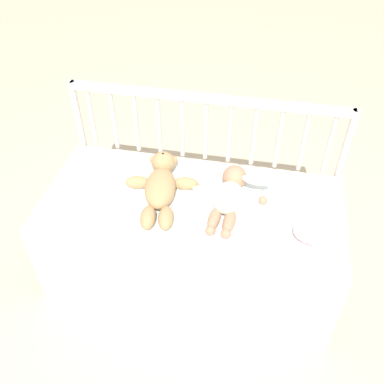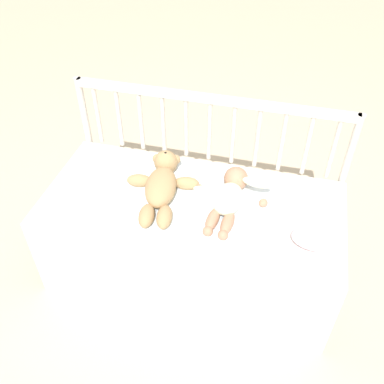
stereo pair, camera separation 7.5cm
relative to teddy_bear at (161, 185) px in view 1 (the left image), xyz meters
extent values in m
plane|color=#C6B293|center=(0.15, -0.03, -0.51)|extent=(12.00, 12.00, 0.00)
cube|color=white|center=(0.15, -0.03, -0.28)|extent=(1.34, 0.62, 0.46)
cylinder|color=beige|center=(-0.50, 0.30, -0.10)|extent=(0.04, 0.04, 0.81)
cylinder|color=beige|center=(0.80, 0.30, -0.10)|extent=(0.04, 0.04, 0.81)
cube|color=beige|center=(0.15, 0.30, 0.29)|extent=(1.30, 0.03, 0.04)
cylinder|color=beige|center=(-0.43, 0.30, 0.11)|extent=(0.02, 0.02, 0.32)
cylinder|color=beige|center=(-0.31, 0.30, 0.11)|extent=(0.02, 0.02, 0.32)
cylinder|color=beige|center=(-0.20, 0.30, 0.11)|extent=(0.02, 0.02, 0.32)
cylinder|color=beige|center=(-0.08, 0.30, 0.11)|extent=(0.02, 0.02, 0.32)
cylinder|color=beige|center=(0.03, 0.30, 0.11)|extent=(0.02, 0.02, 0.32)
cylinder|color=beige|center=(0.15, 0.30, 0.11)|extent=(0.02, 0.02, 0.32)
cylinder|color=beige|center=(0.26, 0.30, 0.11)|extent=(0.02, 0.02, 0.32)
cylinder|color=beige|center=(0.38, 0.30, 0.11)|extent=(0.02, 0.02, 0.32)
cylinder|color=beige|center=(0.49, 0.30, 0.11)|extent=(0.02, 0.02, 0.32)
cylinder|color=beige|center=(0.61, 0.30, 0.11)|extent=(0.02, 0.02, 0.32)
cylinder|color=beige|center=(0.72, 0.30, 0.11)|extent=(0.02, 0.02, 0.32)
cube|color=white|center=(0.15, -0.02, -0.04)|extent=(0.83, 0.53, 0.01)
ellipsoid|color=tan|center=(0.00, -0.02, 0.00)|extent=(0.18, 0.28, 0.10)
sphere|color=tan|center=(-0.02, 0.15, 0.01)|extent=(0.11, 0.11, 0.11)
sphere|color=tan|center=(-0.02, 0.15, 0.04)|extent=(0.05, 0.05, 0.05)
sphere|color=black|center=(-0.02, 0.15, 0.06)|extent=(0.02, 0.02, 0.02)
sphere|color=tan|center=(-0.07, 0.16, 0.01)|extent=(0.05, 0.05, 0.05)
sphere|color=tan|center=(0.02, 0.17, 0.01)|extent=(0.05, 0.05, 0.05)
ellipsoid|color=tan|center=(-0.11, 0.02, -0.02)|extent=(0.12, 0.08, 0.06)
ellipsoid|color=tan|center=(0.10, 0.05, -0.02)|extent=(0.12, 0.08, 0.06)
ellipsoid|color=tan|center=(-0.01, -0.19, -0.01)|extent=(0.09, 0.14, 0.07)
ellipsoid|color=tan|center=(0.07, -0.18, -0.01)|extent=(0.09, 0.14, 0.07)
ellipsoid|color=#EAEACC|center=(0.31, -0.02, 0.00)|extent=(0.14, 0.20, 0.10)
sphere|color=tan|center=(0.32, 0.11, 0.01)|extent=(0.11, 0.11, 0.11)
ellipsoid|color=#EAEACC|center=(0.21, 0.03, -0.02)|extent=(0.14, 0.06, 0.05)
ellipsoid|color=#EAEACC|center=(0.42, 0.07, 0.04)|extent=(0.14, 0.06, 0.05)
sphere|color=tan|center=(0.17, 0.04, -0.02)|extent=(0.04, 0.04, 0.04)
sphere|color=tan|center=(0.46, 0.02, -0.02)|extent=(0.04, 0.04, 0.04)
ellipsoid|color=tan|center=(0.27, -0.14, -0.02)|extent=(0.06, 0.14, 0.05)
ellipsoid|color=tan|center=(0.33, -0.14, -0.02)|extent=(0.06, 0.14, 0.05)
sphere|color=tan|center=(0.26, -0.21, -0.02)|extent=(0.04, 0.04, 0.04)
sphere|color=tan|center=(0.33, -0.21, -0.02)|extent=(0.04, 0.04, 0.04)
ellipsoid|color=silver|center=(0.68, -0.14, -0.02)|extent=(0.18, 0.13, 0.06)
camera|label=1|loc=(0.42, -1.39, 1.26)|focal=40.00mm
camera|label=2|loc=(0.50, -1.37, 1.26)|focal=40.00mm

